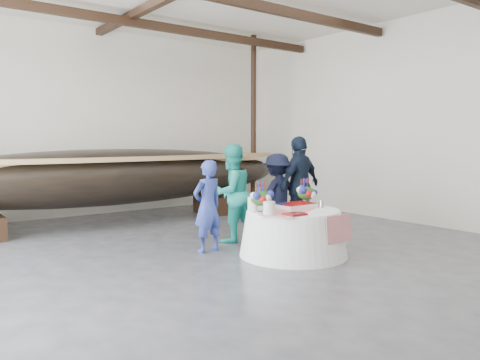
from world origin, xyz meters
TOP-DOWN VIEW (x-y plane):
  - floor at (0.00, 0.00)m, footprint 10.00×12.00m
  - wall_back at (0.00, 6.00)m, footprint 10.00×0.02m
  - wall_right at (5.00, 0.00)m, footprint 0.02×12.00m
  - longboat_display at (-0.29, 4.34)m, footprint 8.71×1.74m
  - banquet_table at (0.90, 0.07)m, footprint 1.70×1.70m
  - tabletop_items at (0.84, 0.21)m, footprint 1.65×1.20m
  - guest_woman_blue at (-0.05, 1.09)m, footprint 0.58×0.41m
  - guest_woman_teal at (0.72, 1.50)m, footprint 0.90×0.73m
  - guest_man_left at (1.74, 1.41)m, footprint 1.04×0.63m
  - guest_man_right at (2.18, 1.25)m, footprint 1.17×0.64m

SIDE VIEW (x-z plane):
  - floor at x=0.00m, z-range -0.01..0.01m
  - banquet_table at x=0.90m, z-range 0.00..0.73m
  - guest_woman_blue at x=-0.05m, z-range 0.00..1.50m
  - guest_man_left at x=1.74m, z-range 0.00..1.57m
  - guest_woman_teal at x=0.72m, z-range 0.00..1.75m
  - tabletop_items at x=0.84m, z-range 0.68..1.08m
  - guest_man_right at x=2.18m, z-range 0.00..1.90m
  - longboat_display at x=-0.29m, z-range 0.23..1.86m
  - wall_back at x=0.00m, z-range 0.00..4.50m
  - wall_right at x=5.00m, z-range 0.00..4.50m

